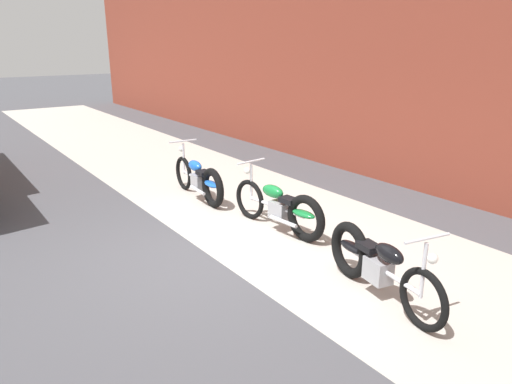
{
  "coord_description": "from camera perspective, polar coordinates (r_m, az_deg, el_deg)",
  "views": [
    {
      "loc": [
        5.33,
        -3.05,
        2.9
      ],
      "look_at": [
        -0.2,
        0.89,
        0.75
      ],
      "focal_mm": 33.54,
      "sensor_mm": 36.0,
      "label": 1
    }
  ],
  "objects": [
    {
      "name": "ground_plane",
      "position": [
        6.79,
        -5.18,
        -7.79
      ],
      "size": [
        80.0,
        80.0,
        0.0
      ],
      "primitive_type": "plane",
      "color": "#47474C"
    },
    {
      "name": "sidewalk_slab",
      "position": [
        7.74,
        6.09,
        -4.54
      ],
      "size": [
        36.0,
        3.5,
        0.01
      ],
      "primitive_type": "cube",
      "color": "#B2ADA3",
      "rests_on": "ground"
    },
    {
      "name": "brick_building_wall",
      "position": [
        9.83,
        22.33,
        13.71
      ],
      "size": [
        36.0,
        0.5,
        4.91
      ],
      "primitive_type": "cube",
      "color": "brown",
      "rests_on": "ground"
    },
    {
      "name": "motorcycle_blue",
      "position": [
        9.09,
        -6.61,
        1.46
      ],
      "size": [
        2.01,
        0.58,
        1.03
      ],
      "rotation": [
        0.0,
        0.0,
        3.08
      ],
      "color": "black",
      "rests_on": "ground"
    },
    {
      "name": "motorcycle_green",
      "position": [
        7.51,
        3.22,
        -1.94
      ],
      "size": [
        2.01,
        0.58,
        1.03
      ],
      "rotation": [
        0.0,
        0.0,
        3.24
      ],
      "color": "black",
      "rests_on": "ground"
    },
    {
      "name": "motorcycle_black",
      "position": [
        5.87,
        13.94,
        -8.22
      ],
      "size": [
        1.99,
        0.69,
        1.03
      ],
      "rotation": [
        0.0,
        0.0,
        -0.19
      ],
      "color": "black",
      "rests_on": "ground"
    }
  ]
}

